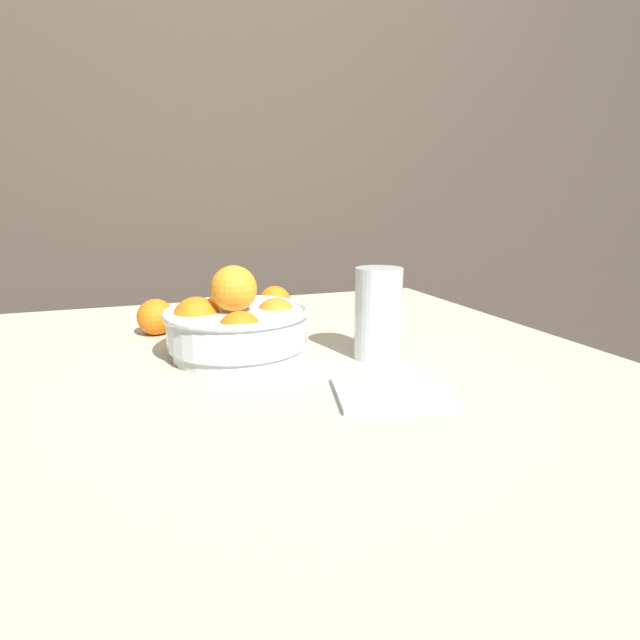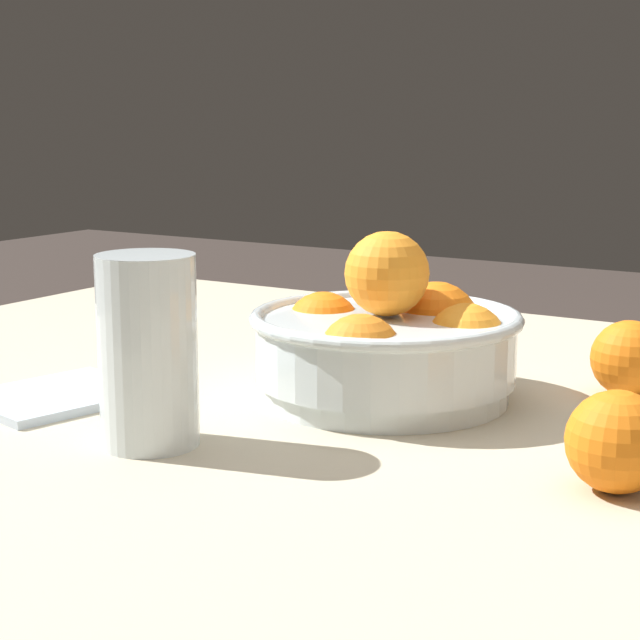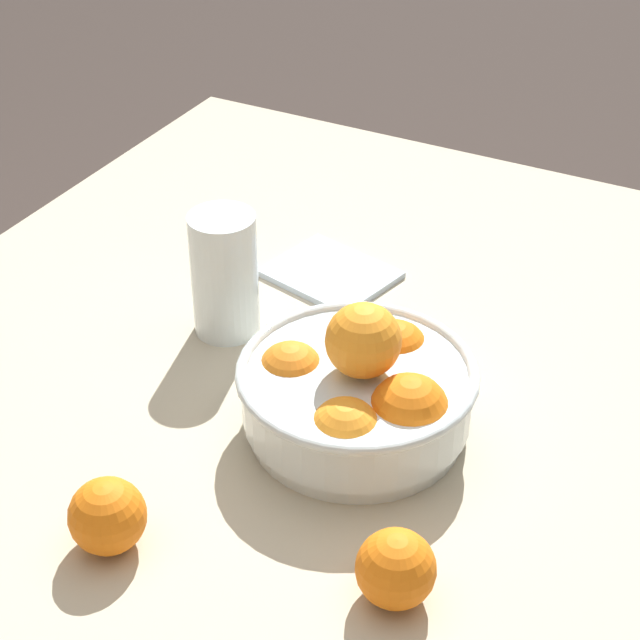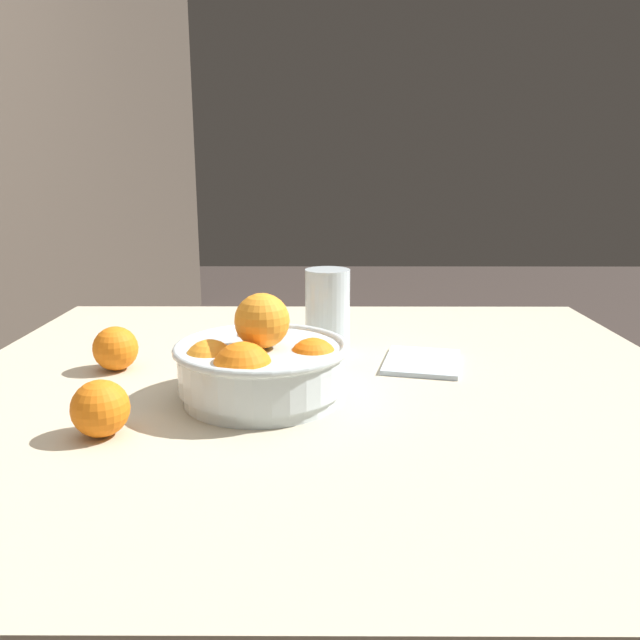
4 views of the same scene
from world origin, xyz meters
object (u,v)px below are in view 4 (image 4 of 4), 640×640
(juice_glass, at_px, (326,316))
(orange_loose_near_bowl, at_px, (98,408))
(orange_loose_front, at_px, (114,348))
(fruit_bowl, at_px, (258,364))

(juice_glass, distance_m, orange_loose_near_bowl, 0.44)
(juice_glass, bearing_deg, orange_loose_near_bowl, 140.88)
(orange_loose_near_bowl, distance_m, orange_loose_front, 0.26)
(juice_glass, xyz_separation_m, orange_loose_near_bowl, (-0.34, 0.28, -0.03))
(juice_glass, bearing_deg, orange_loose_front, 104.20)
(orange_loose_near_bowl, xyz_separation_m, orange_loose_front, (0.26, 0.06, 0.00))
(fruit_bowl, distance_m, orange_loose_near_bowl, 0.22)
(fruit_bowl, bearing_deg, juice_glass, -23.71)
(fruit_bowl, relative_size, orange_loose_front, 3.44)
(fruit_bowl, bearing_deg, orange_loose_near_bowl, 124.23)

